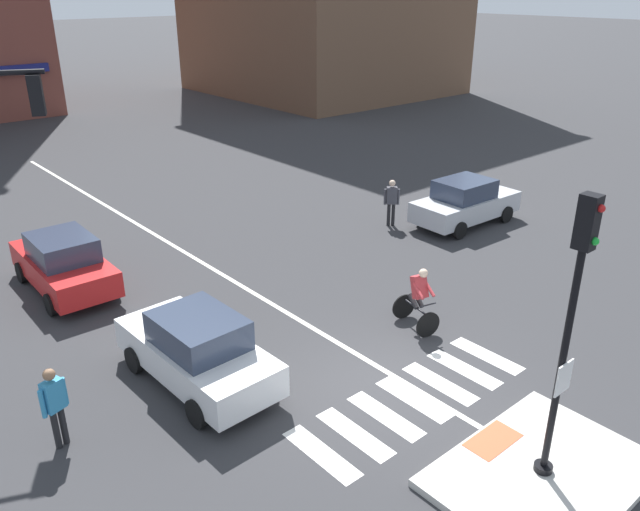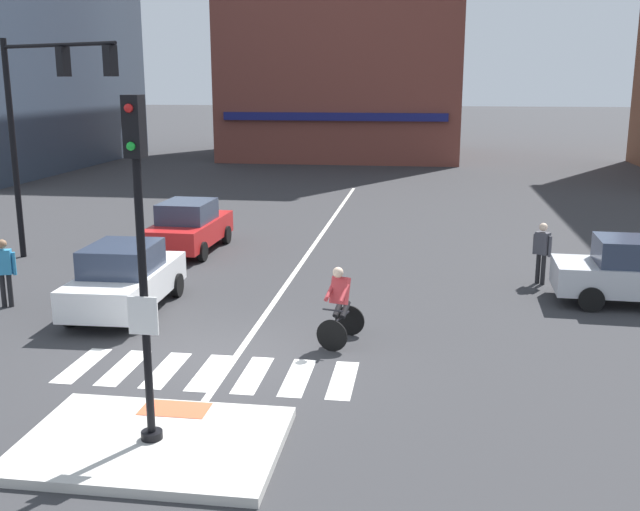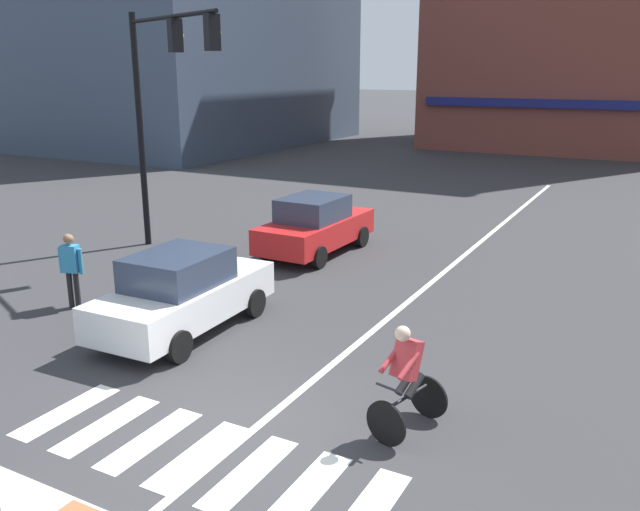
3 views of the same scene
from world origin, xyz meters
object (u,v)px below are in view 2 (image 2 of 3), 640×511
at_px(signal_pole, 141,241).
at_px(car_silver_cross_right, 640,272).
at_px(pedestrian_waiting_far_side, 542,248).
at_px(car_white_westbound_near, 125,278).
at_px(pedestrian_at_curb_left, 4,268).
at_px(cyclist, 340,304).
at_px(car_red_westbound_far, 189,226).
at_px(traffic_light_mast, 42,109).

distance_m(signal_pole, car_silver_cross_right, 12.84).
bearing_deg(pedestrian_waiting_far_side, car_silver_cross_right, -36.93).
distance_m(car_white_westbound_near, pedestrian_at_curb_left, 3.00).
distance_m(cyclist, pedestrian_at_curb_left, 8.40).
relative_size(car_silver_cross_right, car_red_westbound_far, 1.01).
relative_size(cyclist, pedestrian_waiting_far_side, 1.01).
relative_size(pedestrian_at_curb_left, pedestrian_waiting_far_side, 1.00).
xyz_separation_m(traffic_light_mast, car_red_westbound_far, (3.58, 2.03, -3.72)).
height_order(traffic_light_mast, pedestrian_waiting_far_side, traffic_light_mast).
bearing_deg(car_silver_cross_right, cyclist, -150.96).
bearing_deg(pedestrian_at_curb_left, car_silver_cross_right, 9.00).
height_order(car_silver_cross_right, cyclist, cyclist).
bearing_deg(car_silver_cross_right, car_red_westbound_far, 162.45).
xyz_separation_m(car_red_westbound_far, pedestrian_at_curb_left, (-2.50, -6.41, 0.17)).
xyz_separation_m(signal_pole, car_white_westbound_near, (-3.03, 6.38, -2.35)).
height_order(traffic_light_mast, cyclist, traffic_light_mast).
bearing_deg(pedestrian_waiting_far_side, pedestrian_at_curb_left, -163.05).
distance_m(car_red_westbound_far, cyclist, 9.73).
relative_size(traffic_light_mast, car_red_westbound_far, 1.58).
bearing_deg(pedestrian_at_curb_left, signal_pole, -46.24).
bearing_deg(traffic_light_mast, car_silver_cross_right, -6.94).
height_order(traffic_light_mast, car_red_westbound_far, traffic_light_mast).
bearing_deg(cyclist, car_silver_cross_right, 29.04).
bearing_deg(cyclist, signal_pole, -114.84).
bearing_deg(pedestrian_waiting_far_side, cyclist, -131.55).
height_order(signal_pole, car_white_westbound_near, signal_pole).
xyz_separation_m(car_white_westbound_near, car_red_westbound_far, (-0.49, 6.32, 0.00)).
bearing_deg(pedestrian_waiting_far_side, traffic_light_mast, 178.39).
distance_m(traffic_light_mast, car_white_westbound_near, 6.99).
height_order(car_white_westbound_near, pedestrian_at_curb_left, pedestrian_at_curb_left).
bearing_deg(car_white_westbound_near, cyclist, -16.04).
distance_m(car_silver_cross_right, car_red_westbound_far, 13.29).
relative_size(signal_pole, cyclist, 2.98).
height_order(signal_pole, pedestrian_at_curb_left, signal_pole).
height_order(signal_pole, traffic_light_mast, traffic_light_mast).
bearing_deg(cyclist, traffic_light_mast, 148.17).
xyz_separation_m(car_silver_cross_right, pedestrian_at_curb_left, (-15.17, -2.40, 0.17)).
xyz_separation_m(car_silver_cross_right, car_red_westbound_far, (-12.67, 4.01, 0.00)).
relative_size(car_red_westbound_far, cyclist, 2.46).
bearing_deg(pedestrian_waiting_far_side, car_white_westbound_near, -158.89).
relative_size(car_white_westbound_near, pedestrian_at_curb_left, 2.48).
bearing_deg(signal_pole, car_red_westbound_far, 105.49).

